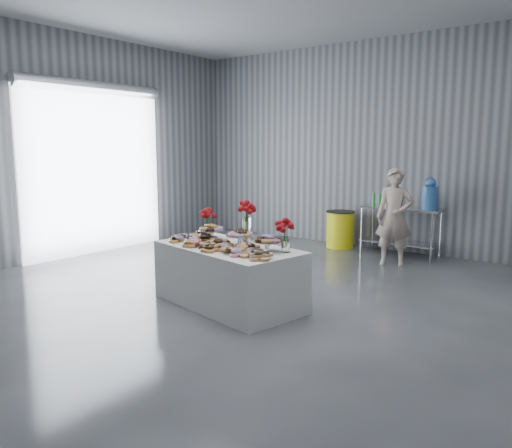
{
  "coord_description": "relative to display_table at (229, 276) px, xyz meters",
  "views": [
    {
      "loc": [
        4.1,
        -4.66,
        1.98
      ],
      "look_at": [
        0.22,
        0.49,
        0.98
      ],
      "focal_mm": 35.0,
      "sensor_mm": 36.0,
      "label": 1
    }
  ],
  "objects": [
    {
      "name": "ground",
      "position": [
        -0.16,
        -0.0,
        -0.38
      ],
      "size": [
        9.0,
        9.0,
        0.0
      ],
      "primitive_type": "plane",
      "color": "#393B40",
      "rests_on": "ground"
    },
    {
      "name": "room_walls",
      "position": [
        -0.43,
        0.07,
        2.26
      ],
      "size": [
        8.04,
        9.04,
        4.02
      ],
      "color": "gray",
      "rests_on": "ground"
    },
    {
      "name": "display_table",
      "position": [
        0.0,
        0.0,
        0.0
      ],
      "size": [
        2.06,
        1.34,
        0.75
      ],
      "primitive_type": "cube",
      "rotation": [
        0.0,
        0.0,
        -0.19
      ],
      "color": "white",
      "rests_on": "ground"
    },
    {
      "name": "prep_table",
      "position": [
        0.65,
        4.1,
        0.24
      ],
      "size": [
        1.5,
        0.6,
        0.9
      ],
      "color": "silver",
      "rests_on": "ground"
    },
    {
      "name": "donut_mounds",
      "position": [
        0.0,
        -0.05,
        0.42
      ],
      "size": [
        1.92,
        1.13,
        0.09
      ],
      "primitive_type": null,
      "rotation": [
        0.0,
        0.0,
        -0.19
      ],
      "color": "#B99443",
      "rests_on": "display_table"
    },
    {
      "name": "cake_stand_left",
      "position": [
        -0.51,
        0.25,
        0.52
      ],
      "size": [
        0.36,
        0.36,
        0.17
      ],
      "color": "silver",
      "rests_on": "display_table"
    },
    {
      "name": "cake_stand_mid",
      "position": [
        0.08,
        0.14,
        0.52
      ],
      "size": [
        0.36,
        0.36,
        0.17
      ],
      "color": "silver",
      "rests_on": "display_table"
    },
    {
      "name": "cake_stand_right",
      "position": [
        0.57,
        0.04,
        0.52
      ],
      "size": [
        0.36,
        0.36,
        0.17
      ],
      "color": "silver",
      "rests_on": "display_table"
    },
    {
      "name": "danish_pile",
      "position": [
        0.71,
        -0.29,
        0.43
      ],
      "size": [
        0.48,
        0.48,
        0.11
      ],
      "primitive_type": null,
      "color": "silver",
      "rests_on": "display_table"
    },
    {
      "name": "bouquet_left",
      "position": [
        -0.69,
        0.39,
        0.67
      ],
      "size": [
        0.26,
        0.26,
        0.42
      ],
      "color": "white",
      "rests_on": "display_table"
    },
    {
      "name": "bouquet_right",
      "position": [
        0.74,
        0.16,
        0.67
      ],
      "size": [
        0.26,
        0.26,
        0.42
      ],
      "color": "white",
      "rests_on": "display_table"
    },
    {
      "name": "bouquet_center",
      "position": [
        0.02,
        0.35,
        0.75
      ],
      "size": [
        0.26,
        0.26,
        0.57
      ],
      "color": "silver",
      "rests_on": "display_table"
    },
    {
      "name": "water_jug",
      "position": [
        1.15,
        4.1,
        0.77
      ],
      "size": [
        0.28,
        0.28,
        0.55
      ],
      "color": "#3A77C6",
      "rests_on": "prep_table"
    },
    {
      "name": "drink_bottles",
      "position": [
        0.33,
        4.0,
        0.66
      ],
      "size": [
        0.54,
        0.08,
        0.27
      ],
      "primitive_type": null,
      "color": "#268C33",
      "rests_on": "prep_table"
    },
    {
      "name": "person",
      "position": [
        0.82,
        3.34,
        0.44
      ],
      "size": [
        0.69,
        0.56,
        1.64
      ],
      "primitive_type": "imported",
      "rotation": [
        0.0,
        0.0,
        0.31
      ],
      "color": "#CC8C93",
      "rests_on": "ground"
    },
    {
      "name": "trash_barrel",
      "position": [
        -0.58,
        4.1,
        -0.01
      ],
      "size": [
        0.57,
        0.57,
        0.73
      ],
      "rotation": [
        0.0,
        0.0,
        -0.29
      ],
      "color": "#FBF215",
      "rests_on": "ground"
    }
  ]
}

